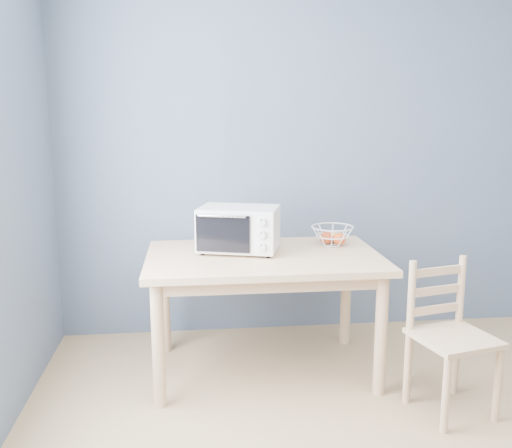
{
  "coord_description": "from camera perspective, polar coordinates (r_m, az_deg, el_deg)",
  "views": [
    {
      "loc": [
        -1.05,
        -1.77,
        1.59
      ],
      "look_at": [
        -0.68,
        1.57,
        0.93
      ],
      "focal_mm": 40.0,
      "sensor_mm": 36.0,
      "label": 1
    }
  ],
  "objects": [
    {
      "name": "room",
      "position": [
        2.08,
        24.1,
        2.05
      ],
      "size": [
        4.01,
        4.51,
        2.61
      ],
      "color": "#A2855A",
      "rests_on": "ground"
    },
    {
      "name": "fruit_basket",
      "position": [
        3.68,
        7.62,
        -1.14
      ],
      "size": [
        0.33,
        0.33,
        0.12
      ],
      "rotation": [
        0.0,
        0.0,
        -0.27
      ],
      "color": "silver",
      "rests_on": "dining_table"
    },
    {
      "name": "toaster_oven",
      "position": [
        3.47,
        -2.05,
        -0.43
      ],
      "size": [
        0.54,
        0.44,
        0.28
      ],
      "rotation": [
        0.0,
        0.0,
        -0.28
      ],
      "color": "white",
      "rests_on": "dining_table"
    },
    {
      "name": "dining_table",
      "position": [
        3.46,
        0.77,
        -4.68
      ],
      "size": [
        1.4,
        0.9,
        0.75
      ],
      "color": "#DAB383",
      "rests_on": "ground"
    },
    {
      "name": "dining_chair",
      "position": [
        3.27,
        18.73,
        -10.81
      ],
      "size": [
        0.46,
        0.46,
        0.81
      ],
      "rotation": [
        0.0,
        0.0,
        0.24
      ],
      "color": "#DAB383",
      "rests_on": "ground"
    }
  ]
}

